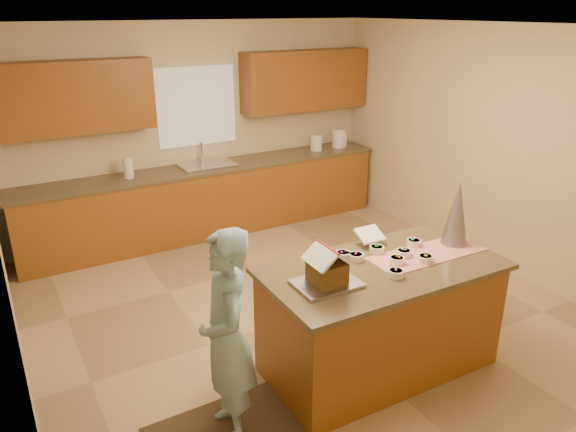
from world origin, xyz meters
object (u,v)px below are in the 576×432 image
at_px(island_base, 379,320).
at_px(gingerbread_house, 327,269).
at_px(tinsel_tree, 457,213).
at_px(boy, 227,338).

height_order(island_base, gingerbread_house, gingerbread_house).
relative_size(tinsel_tree, boy, 0.36).
xyz_separation_m(tinsel_tree, boy, (-2.18, -0.11, -0.44)).
bearing_deg(gingerbread_house, boy, -177.15).
bearing_deg(island_base, tinsel_tree, 3.67).
distance_m(boy, gingerbread_house, 0.87).
relative_size(island_base, boy, 1.19).
xyz_separation_m(tinsel_tree, gingerbread_house, (-1.36, -0.07, -0.15)).
distance_m(island_base, tinsel_tree, 1.11).
relative_size(island_base, gingerbread_house, 6.29).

